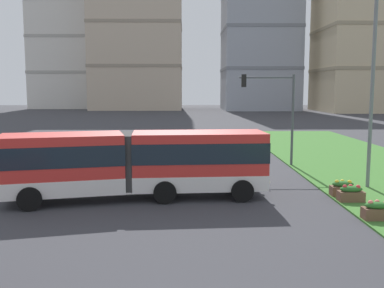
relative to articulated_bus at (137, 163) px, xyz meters
name	(u,v)px	position (x,y,z in m)	size (l,w,h in m)	color
articulated_bus	(137,163)	(0.00, 0.00, 0.00)	(12.05, 4.32, 3.00)	red
car_silver_hatch	(102,149)	(-3.72, 11.24, -0.90)	(4.54, 2.34, 1.58)	#B7BABF
flower_planter_3	(378,210)	(9.42, -3.65, -1.23)	(1.10, 0.56, 0.74)	brown
flower_planter_4	(351,193)	(9.42, -0.91, -1.23)	(1.10, 0.56, 0.74)	brown
flower_planter_5	(343,188)	(9.42, 0.12, -1.23)	(1.10, 0.56, 0.74)	brown
traffic_light_far_right	(275,104)	(7.89, 8.50, 2.37)	(3.53, 0.28, 5.87)	#474C51
streetlight_median	(373,78)	(11.32, 1.95, 3.81)	(0.70, 0.28, 10.03)	slate
apartment_tower_west	(69,6)	(-27.68, 98.00, 24.21)	(17.79, 17.35, 51.69)	silver
apartment_tower_westcentre	(137,27)	(-9.47, 89.34, 17.88)	(21.36, 17.02, 39.02)	#C6B299
apartment_tower_centre	(260,32)	(19.45, 86.57, 16.56)	(17.07, 17.48, 36.38)	#9EA3AD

